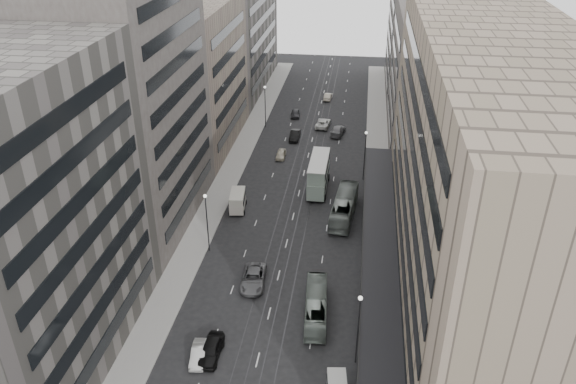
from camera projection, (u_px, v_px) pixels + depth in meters
The scene contains 27 objects.
ground at pixel (268, 319), 61.24m from camera, with size 220.00×220.00×0.00m, color black.
sidewalk_right at pixel (377, 173), 92.39m from camera, with size 4.00×125.00×0.15m, color gray.
sidewalk_left at pixel (235, 164), 95.23m from camera, with size 4.00×125.00×0.15m, color gray.
department_store at pixel (481, 177), 58.49m from camera, with size 19.20×60.00×30.00m.
building_right_mid at pixel (437, 78), 98.16m from camera, with size 15.00×28.00×24.00m, color #46403C.
building_right_far at pixel (425, 29), 123.29m from camera, with size 15.00×32.00×28.00m, color slate.
building_left_a at pixel (10, 228), 49.64m from camera, with size 15.00×28.00×30.00m, color slate.
building_left_b at pixel (125, 104), 72.16m from camera, with size 15.00×26.00×34.00m, color #46403C.
building_left_c at pixel (189, 76), 97.80m from camera, with size 15.00×28.00×25.00m, color #796E5E.
building_left_d at pixel (231, 26), 125.78m from camera, with size 15.00×38.00×28.00m, color slate.
lamp_right_near at pixel (359, 322), 53.24m from camera, with size 0.44×0.44×8.32m.
lamp_right_far at pixel (365, 150), 88.03m from camera, with size 0.44×0.44×8.32m.
lamp_left_near at pixel (207, 216), 70.33m from camera, with size 0.44×0.44×8.32m.
lamp_left_far at pixel (265, 102), 107.72m from camera, with size 0.44×0.44×8.32m.
bus_near at pixel (316, 306), 61.19m from camera, with size 2.27×9.71×2.70m, color gray.
bus_far at pixel (344, 206), 79.64m from camera, with size 2.72×11.63×3.24m, color gray.
double_decker at pixel (319, 174), 86.12m from camera, with size 3.01×9.51×5.19m.
panel_van at pixel (238, 201), 81.24m from camera, with size 2.64×4.70×2.83m.
sedan_0 at pixel (211, 350), 56.10m from camera, with size 1.97×4.90×1.67m, color black.
sedan_1 at pixel (199, 354), 55.83m from camera, with size 1.41×4.04×1.33m, color #B7B7B3.
sedan_2 at pixel (253, 278), 66.31m from camera, with size 2.72×5.89×1.64m, color slate.
sedan_4 at pixel (281, 154), 97.44m from camera, with size 1.57×3.90×1.33m, color #BFB69E.
sedan_5 at pixel (295, 135), 104.53m from camera, with size 1.68×4.83×1.59m, color black.
sedan_6 at pixel (323, 123), 109.92m from camera, with size 2.49×5.41×1.50m, color silver.
sedan_7 at pixel (338, 130), 106.49m from camera, with size 2.29×5.63×1.63m, color #57575A.
sedan_8 at pixel (295, 113), 114.78m from camera, with size 1.67×4.14×1.41m, color #28282B.
sedan_9 at pixel (328, 96), 124.08m from camera, with size 1.49×4.28×1.41m, color beige.
Camera 1 is at (8.56, -46.33, 41.58)m, focal length 35.00 mm.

